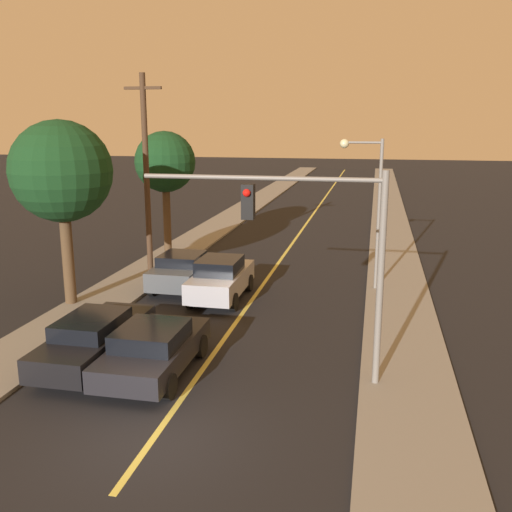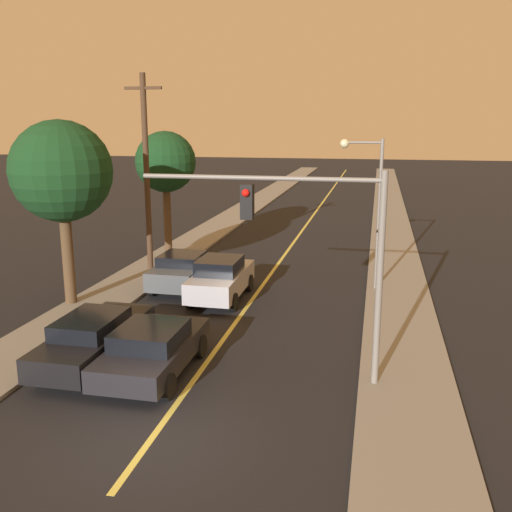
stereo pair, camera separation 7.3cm
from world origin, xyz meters
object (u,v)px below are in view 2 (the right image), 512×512
car_near_lane_second (221,278)px  traffic_signal_mast (316,235)px  car_near_lane_front (153,349)px  tree_left_far (166,163)px  streetlamp_right (369,192)px  utility_pole_left (147,175)px  car_outer_lane_second (183,270)px  car_outer_lane_front (94,337)px  tree_left_near (61,172)px

car_near_lane_second → traffic_signal_mast: (4.34, -6.48, 3.14)m
car_near_lane_front → tree_left_far: 14.42m
car_near_lane_front → traffic_signal_mast: size_ratio=0.69×
traffic_signal_mast → streetlamp_right: 8.98m
streetlamp_right → utility_pole_left: (-9.20, -0.44, 0.52)m
car_outer_lane_second → utility_pole_left: utility_pole_left is taller
car_near_lane_second → traffic_signal_mast: 8.40m
car_near_lane_front → utility_pole_left: size_ratio=0.50×
car_near_lane_second → car_outer_lane_front: size_ratio=0.88×
car_near_lane_front → traffic_signal_mast: (4.34, 0.48, 3.25)m
car_outer_lane_front → tree_left_near: tree_left_near is taller
streetlamp_right → car_near_lane_second: bearing=-156.0°
car_outer_lane_front → car_near_lane_front: bearing=-10.3°
car_outer_lane_second → traffic_signal_mast: size_ratio=0.65×
car_near_lane_second → tree_left_far: (-4.46, 6.14, 3.97)m
car_outer_lane_second → streetlamp_right: streetlamp_right is taller
car_near_lane_front → tree_left_near: bearing=136.7°
car_near_lane_front → car_near_lane_second: (-0.00, 6.95, 0.11)m
car_near_lane_second → car_near_lane_front: bearing=-90.0°
car_outer_lane_second → car_near_lane_second: bearing=-29.9°
traffic_signal_mast → utility_pole_left: utility_pole_left is taller
tree_left_far → streetlamp_right: bearing=-20.5°
car_outer_lane_front → utility_pole_left: utility_pole_left is taller
utility_pole_left → tree_left_near: bearing=-112.6°
car_near_lane_front → streetlamp_right: streetlamp_right is taller
car_near_lane_front → car_outer_lane_second: 8.28m
car_near_lane_second → utility_pole_left: 5.64m
car_outer_lane_front → traffic_signal_mast: size_ratio=0.77×
car_outer_lane_front → tree_left_far: tree_left_far is taller
car_near_lane_front → car_outer_lane_second: bearing=103.3°
car_outer_lane_front → utility_pole_left: bearing=101.9°
car_outer_lane_second → traffic_signal_mast: (6.25, -7.58, 3.18)m
utility_pole_left → tree_left_far: bearing=100.0°
tree_left_far → car_near_lane_second: bearing=-54.0°
car_outer_lane_second → tree_left_far: size_ratio=0.65×
car_near_lane_second → utility_pole_left: bearing=151.8°
streetlamp_right → car_near_lane_front: bearing=-120.2°
tree_left_near → tree_left_far: size_ratio=1.08×
car_near_lane_second → tree_left_near: size_ratio=0.63×
streetlamp_right → utility_pole_left: utility_pole_left is taller
utility_pole_left → car_outer_lane_front: bearing=-78.1°
streetlamp_right → utility_pole_left: bearing=-177.3°
tree_left_near → car_outer_lane_second: bearing=41.2°
car_near_lane_front → car_outer_lane_second: size_ratio=1.07×
streetlamp_right → tree_left_far: 10.63m
traffic_signal_mast → tree_left_far: tree_left_far is taller
traffic_signal_mast → car_near_lane_second: bearing=123.8°
car_outer_lane_front → tree_left_far: size_ratio=0.78×
traffic_signal_mast → streetlamp_right: bearing=82.7°
tree_left_far → traffic_signal_mast: bearing=-55.1°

